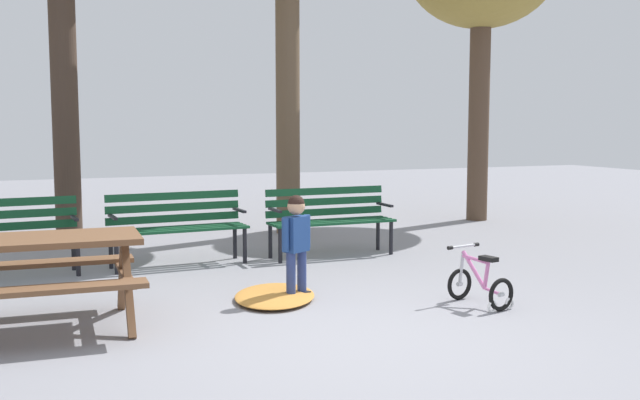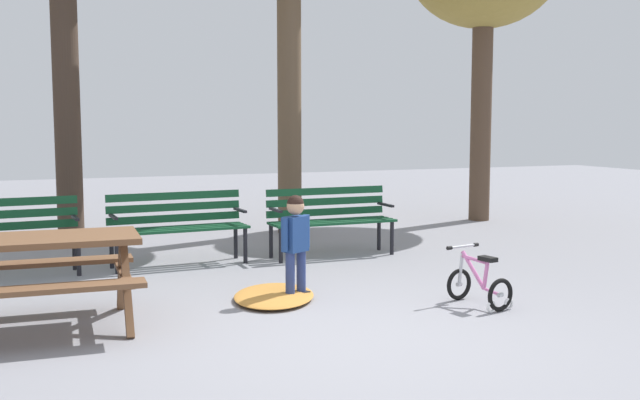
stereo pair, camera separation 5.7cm
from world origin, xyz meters
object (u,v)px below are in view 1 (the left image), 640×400
Objects in this scene: picnic_table at (24,259)px; park_bench_right at (329,215)px; park_bench_far_left at (1,231)px; park_bench_left at (177,222)px; kids_bicycle at (480,284)px; child_standing at (296,239)px.

park_bench_right is at bearing 31.78° from picnic_table.
picnic_table is 1.15× the size of park_bench_far_left.
kids_bicycle is (2.17, -3.01, -0.31)m from park_bench_left.
park_bench_far_left is 2.67× the size of kids_bicycle.
park_bench_left is (1.90, 0.01, 0.00)m from park_bench_far_left.
park_bench_left is at bearing 0.40° from park_bench_far_left.
park_bench_far_left is at bearing 178.60° from park_bench_right.
child_standing reaches higher than park_bench_left.
kids_bicycle is at bearing -84.74° from park_bench_right.
park_bench_right is (1.90, -0.11, 0.00)m from park_bench_left.
child_standing is (0.70, -2.11, 0.07)m from park_bench_left.
park_bench_left is at bearing 125.82° from kids_bicycle.
park_bench_right is (3.80, -0.09, 0.00)m from park_bench_far_left.
picnic_table is 2.42m from child_standing.
park_bench_far_left reaches higher than kids_bicycle.
park_bench_far_left is 3.81m from park_bench_right.
park_bench_left is (1.70, 2.34, -0.08)m from picnic_table.
park_bench_right is at bearing 59.13° from child_standing.
child_standing reaches higher than picnic_table.
park_bench_far_left and park_bench_left have the same top height.
child_standing reaches higher than park_bench_far_left.
park_bench_right is 1.61× the size of child_standing.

